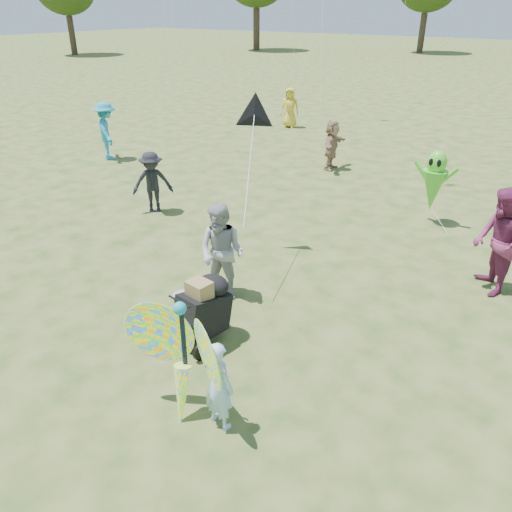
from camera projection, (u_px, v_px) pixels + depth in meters
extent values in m
plane|color=#51592B|center=(209.00, 366.00, 7.19)|extent=(160.00, 160.00, 0.00)
imported|color=#A3CFE7|center=(218.00, 385.00, 5.94)|extent=(0.48, 0.35, 1.23)
imported|color=#99999E|center=(222.00, 253.00, 8.53)|extent=(0.93, 0.78, 1.73)
ellipsoid|color=gray|center=(185.00, 297.00, 8.75)|extent=(0.50, 0.41, 0.16)
imported|color=black|center=(152.00, 182.00, 12.21)|extent=(1.09, 1.09, 1.51)
imported|color=#9C7860|center=(332.00, 145.00, 15.41)|extent=(0.63, 1.46, 1.52)
imported|color=#732650|center=(498.00, 242.00, 8.67)|extent=(1.11, 1.18, 1.93)
imported|color=gold|center=(290.00, 108.00, 20.70)|extent=(0.89, 0.71, 1.60)
imported|color=teal|center=(107.00, 131.00, 16.35)|extent=(1.38, 1.26, 1.86)
cube|color=black|center=(203.00, 312.00, 7.47)|extent=(0.57, 0.91, 0.71)
cube|color=black|center=(204.00, 330.00, 7.62)|extent=(0.50, 0.73, 0.10)
ellipsoid|color=black|center=(213.00, 286.00, 7.50)|extent=(0.51, 0.45, 0.33)
cylinder|color=black|center=(177.00, 340.00, 7.51)|extent=(0.09, 0.30, 0.30)
cylinder|color=black|center=(201.00, 351.00, 7.27)|extent=(0.09, 0.30, 0.30)
cylinder|color=black|center=(222.00, 322.00, 8.00)|extent=(0.08, 0.22, 0.22)
cylinder|color=black|center=(179.00, 301.00, 6.92)|extent=(0.44, 0.09, 0.03)
cube|color=#9B794B|center=(199.00, 290.00, 7.25)|extent=(0.37, 0.32, 0.26)
ellipsoid|color=#F73E27|center=(160.00, 333.00, 6.17)|extent=(0.98, 0.71, 1.24)
ellipsoid|color=#F73E27|center=(207.00, 355.00, 5.78)|extent=(0.98, 0.71, 1.24)
cylinder|color=black|center=(184.00, 346.00, 6.01)|extent=(0.06, 0.06, 1.00)
cone|color=#F73E27|center=(181.00, 399.00, 6.17)|extent=(0.36, 0.49, 0.93)
sphere|color=teal|center=(180.00, 308.00, 5.75)|extent=(0.16, 0.16, 0.16)
cone|color=black|center=(254.00, 115.00, 9.53)|extent=(0.89, 0.62, 0.81)
cylinder|color=silver|center=(249.00, 167.00, 8.84)|extent=(1.14, 1.95, 1.39)
cone|color=#4EC42E|center=(432.00, 190.00, 11.56)|extent=(0.56, 0.56, 0.95)
ellipsoid|color=#4EC42E|center=(437.00, 163.00, 11.27)|extent=(0.44, 0.39, 0.57)
ellipsoid|color=black|center=(431.00, 162.00, 11.16)|extent=(0.10, 0.05, 0.17)
ellipsoid|color=black|center=(439.00, 163.00, 11.07)|extent=(0.10, 0.05, 0.17)
cylinder|color=#4EC42E|center=(422.00, 171.00, 11.53)|extent=(0.43, 0.10, 0.49)
cylinder|color=#4EC42E|center=(449.00, 176.00, 11.23)|extent=(0.43, 0.10, 0.49)
cylinder|color=silver|center=(439.00, 220.00, 11.53)|extent=(0.61, 0.41, 0.41)
cylinder|color=#3A2D21|center=(256.00, 29.00, 54.45)|extent=(0.70, 0.70, 4.20)
cylinder|color=#3A2D21|center=(422.00, 33.00, 51.62)|extent=(0.63, 0.63, 3.78)
cylinder|color=#3A2D21|center=(72.00, 36.00, 49.62)|extent=(0.59, 0.59, 3.57)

